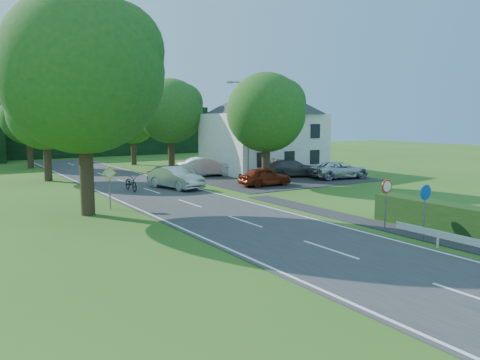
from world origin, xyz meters
TOP-DOWN VIEW (x-y plane):
  - road at (0.00, 20.00)m, footprint 7.00×80.00m
  - parking_pad at (12.00, 33.00)m, footprint 14.00×16.00m
  - line_edge_left at (-3.25, 20.00)m, footprint 0.12×80.00m
  - line_edge_right at (3.25, 20.00)m, footprint 0.12×80.00m
  - line_centre at (0.00, 20.00)m, footprint 0.12×80.00m
  - tree_main at (-6.00, 24.00)m, footprint 9.40×9.40m
  - tree_left_far at (-5.00, 40.00)m, footprint 7.00×7.00m
  - tree_right_far at (7.00, 42.00)m, footprint 7.40×7.40m
  - tree_left_back at (-4.50, 52.00)m, footprint 6.60×6.60m
  - tree_right_back at (6.00, 50.00)m, footprint 6.20×6.20m
  - tree_right_mid at (8.50, 28.00)m, footprint 7.00×7.00m
  - treeline_right at (8.00, 66.00)m, footprint 30.00×5.00m
  - house_white at (14.00, 36.00)m, footprint 10.60×8.40m
  - streetlight at (8.06, 30.00)m, footprint 2.03×0.18m
  - sign_roundabout at (4.30, 10.98)m, footprint 0.64×0.08m
  - sign_speed_limit at (4.30, 12.97)m, footprint 0.64×0.11m
  - sign_priority_left at (-4.50, 24.98)m, footprint 0.78×0.09m
  - moving_car at (1.92, 30.13)m, footprint 2.75×5.10m
  - motorcycle at (-1.20, 30.78)m, footprint 0.75×2.14m
  - parked_car_red at (8.26, 27.77)m, footprint 4.19×1.86m
  - parked_car_silver_a at (7.46, 35.63)m, footprint 5.42×2.85m
  - parked_car_grey at (13.69, 31.17)m, footprint 5.57×3.73m
  - parked_car_silver_b at (16.32, 28.00)m, footprint 5.52×3.27m
  - parasol at (10.38, 29.50)m, footprint 2.20×2.24m

SIDE VIEW (x-z plane):
  - road at x=0.00m, z-range 0.00..0.04m
  - parking_pad at x=12.00m, z-range 0.00..0.04m
  - line_edge_left at x=-3.25m, z-range 0.04..0.05m
  - line_edge_right at x=3.25m, z-range 0.04..0.05m
  - line_centre at x=0.00m, z-range 0.04..0.05m
  - motorcycle at x=-1.20m, z-range 0.04..1.16m
  - parked_car_red at x=8.26m, z-range 0.04..1.44m
  - parked_car_silver_b at x=16.32m, z-range 0.04..1.48m
  - parked_car_grey at x=13.69m, z-range 0.04..1.54m
  - moving_car at x=1.92m, z-range 0.04..1.64m
  - parked_car_silver_a at x=7.46m, z-range 0.04..1.74m
  - parasol at x=10.38m, z-range 0.04..2.00m
  - sign_roundabout at x=4.30m, z-range 0.49..2.86m
  - sign_priority_left at x=-4.50m, z-range 0.50..2.94m
  - sign_speed_limit at x=4.30m, z-range 0.58..2.95m
  - treeline_right at x=8.00m, z-range 0.00..7.00m
  - tree_right_back at x=6.00m, z-range 0.00..7.56m
  - tree_left_back at x=-4.50m, z-range 0.00..8.07m
  - tree_left_far at x=-5.00m, z-range 0.00..8.58m
  - tree_right_mid at x=8.50m, z-range 0.00..8.58m
  - house_white at x=14.00m, z-range 0.11..8.71m
  - streetlight at x=8.06m, z-range 0.46..8.46m
  - tree_right_far at x=7.00m, z-range 0.00..9.09m
  - tree_main at x=-6.00m, z-range 0.00..11.64m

